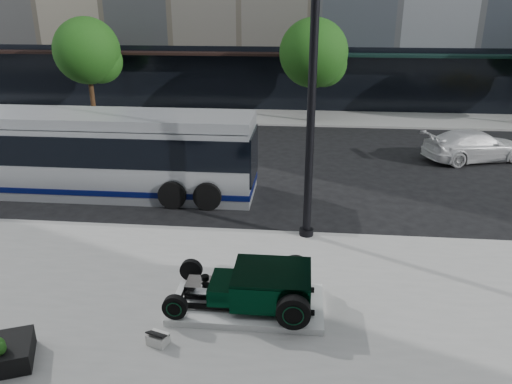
# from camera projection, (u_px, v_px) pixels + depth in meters

# --- Properties ---
(ground) EXTENTS (120.00, 120.00, 0.00)m
(ground) POSITION_uv_depth(u_px,v_px,m) (282.00, 209.00, 16.93)
(ground) COLOR black
(ground) RESTS_ON ground
(sidewalk_far) EXTENTS (70.00, 4.00, 0.12)m
(sidewalk_far) POSITION_uv_depth(u_px,v_px,m) (294.00, 118.00, 29.92)
(sidewalk_far) COLOR gray
(sidewalk_far) RESTS_ON ground
(street_trees) EXTENTS (29.80, 3.80, 5.70)m
(street_trees) POSITION_uv_depth(u_px,v_px,m) (316.00, 56.00, 27.62)
(street_trees) COLOR black
(street_trees) RESTS_ON sidewalk_far
(display_plinth) EXTENTS (3.40, 1.80, 0.15)m
(display_plinth) POSITION_uv_depth(u_px,v_px,m) (247.00, 304.00, 11.26)
(display_plinth) COLOR silver
(display_plinth) RESTS_ON sidewalk_near
(hot_rod) EXTENTS (3.22, 2.00, 0.81)m
(hot_rod) POSITION_uv_depth(u_px,v_px,m) (262.00, 285.00, 11.04)
(hot_rod) COLOR black
(hot_rod) RESTS_ON display_plinth
(info_plaque) EXTENTS (0.48, 0.41, 0.31)m
(info_plaque) POSITION_uv_depth(u_px,v_px,m) (158.00, 338.00, 10.03)
(info_plaque) COLOR silver
(info_plaque) RESTS_ON sidewalk_near
(lamppost) EXTENTS (0.42, 0.42, 7.63)m
(lamppost) POSITION_uv_depth(u_px,v_px,m) (311.00, 117.00, 13.51)
(lamppost) COLOR black
(lamppost) RESTS_ON sidewalk_near
(transit_bus) EXTENTS (12.12, 2.88, 2.92)m
(transit_bus) POSITION_uv_depth(u_px,v_px,m) (88.00, 152.00, 17.98)
(transit_bus) COLOR #A6AAAF
(transit_bus) RESTS_ON ground
(white_sedan) EXTENTS (4.96, 3.22, 1.34)m
(white_sedan) POSITION_uv_depth(u_px,v_px,m) (475.00, 146.00, 21.85)
(white_sedan) COLOR silver
(white_sedan) RESTS_ON ground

